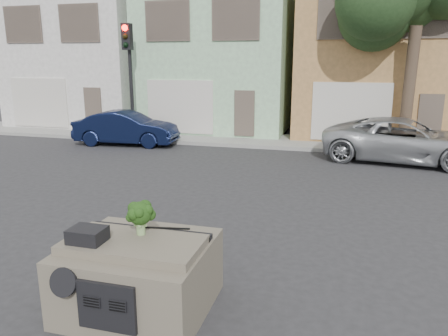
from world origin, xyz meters
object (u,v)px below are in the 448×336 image
at_px(traffic_signal, 130,83).
at_px(broccoli, 140,218).
at_px(navy_sedan, 127,145).
at_px(silver_pickup, 402,162).

bearing_deg(traffic_signal, broccoli, -62.34).
bearing_deg(traffic_signal, navy_sedan, -75.44).
xyz_separation_m(silver_pickup, traffic_signal, (-11.31, 1.38, 2.55)).
distance_m(silver_pickup, traffic_signal, 11.67).
bearing_deg(traffic_signal, silver_pickup, -6.94).
bearing_deg(broccoli, traffic_signal, 117.66).
distance_m(navy_sedan, broccoli, 12.98).
distance_m(navy_sedan, silver_pickup, 11.02).
relative_size(silver_pickup, broccoli, 11.17).
bearing_deg(broccoli, navy_sedan, 118.81).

